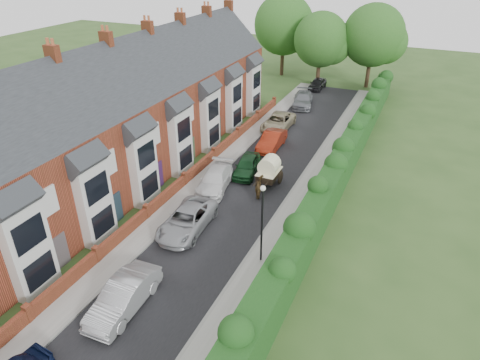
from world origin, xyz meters
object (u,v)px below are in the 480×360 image
object	(u,v)px
car_green	(247,166)
car_beige	(278,122)
car_silver_b	(187,220)
car_grey	(303,100)
car_black	(317,84)
car_red	(272,141)
horse	(260,188)
horse_cart	(269,169)
car_white	(215,180)
car_silver_a	(124,296)
lamppost	(262,215)

from	to	relation	value
car_green	car_beige	bearing A→B (deg)	85.77
car_silver_b	car_grey	xyz separation A→B (m)	(-0.24, 26.55, 0.01)
car_beige	car_black	xyz separation A→B (m)	(0.04, 14.80, -0.05)
car_red	horse	size ratio (longest dim) A/B	2.80
horse_cart	car_black	bearing A→B (deg)	97.03
car_white	car_grey	xyz separation A→B (m)	(0.58, 20.95, 0.02)
car_black	car_grey	bearing A→B (deg)	-86.83
car_silver_a	car_white	size ratio (longest dim) A/B	0.97
car_black	horse	distance (m)	27.87
car_silver_b	horse	bearing A→B (deg)	61.32
lamppost	car_green	world-z (taller)	lamppost
car_silver_a	car_black	bearing A→B (deg)	88.94
horse_cart	car_green	bearing A→B (deg)	155.66
car_silver_a	horse_cart	xyz separation A→B (m)	(2.18, 15.04, 0.59)
car_white	car_grey	size ratio (longest dim) A/B	0.97
car_black	horse_cart	bearing A→B (deg)	-81.32
horse	horse_cart	size ratio (longest dim) A/B	0.49
car_silver_a	car_white	xyz separation A→B (m)	(-1.40, 12.92, -0.07)
car_beige	car_grey	distance (m)	7.75
horse	horse_cart	bearing A→B (deg)	-112.11
car_white	car_green	bearing A→B (deg)	56.75
car_green	horse	size ratio (longest dim) A/B	2.52
car_silver_a	car_white	world-z (taller)	car_silver_a
car_silver_a	car_black	world-z (taller)	car_silver_a
car_white	car_silver_a	bearing A→B (deg)	-94.95
horse_cart	lamppost	bearing A→B (deg)	-72.09
car_grey	car_black	bearing A→B (deg)	78.68
lamppost	car_grey	xyz separation A→B (m)	(-5.82, 27.55, -2.55)
horse	car_silver_b	bearing A→B (deg)	42.87
lamppost	car_silver_b	distance (m)	6.22
car_beige	car_grey	size ratio (longest dim) A/B	1.02
car_grey	horse	distance (m)	20.85
car_black	lamppost	bearing A→B (deg)	-78.50
car_silver_b	horse_cart	bearing A→B (deg)	66.64
car_beige	horse_cart	distance (m)	11.57
car_silver_a	car_beige	world-z (taller)	car_silver_a
car_silver_a	car_beige	distance (m)	26.15
car_silver_a	car_red	size ratio (longest dim) A/B	1.05
car_red	horse	distance (m)	8.54
car_silver_a	horse_cart	bearing A→B (deg)	79.26
car_white	car_black	bearing A→B (deg)	78.07
car_silver_b	car_green	xyz separation A→B (m)	(0.46, 8.76, -0.03)
car_silver_a	car_silver_b	size ratio (longest dim) A/B	0.91
lamppost	car_silver_b	xyz separation A→B (m)	(-5.58, 1.00, -2.55)
car_grey	horse_cart	distance (m)	19.08
car_green	horse_cart	distance (m)	2.62
car_red	car_grey	size ratio (longest dim) A/B	0.90
car_silver_a	car_red	bearing A→B (deg)	87.52
car_green	lamppost	bearing A→B (deg)	-71.86
car_red	horse_cart	size ratio (longest dim) A/B	1.37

